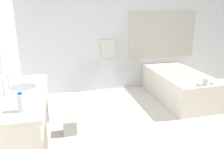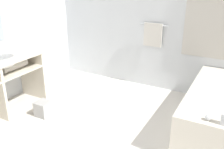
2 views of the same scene
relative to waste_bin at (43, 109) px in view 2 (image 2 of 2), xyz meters
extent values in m
cube|color=silver|center=(1.31, 1.79, 1.24)|extent=(7.40, 0.06, 2.70)
cylinder|color=silver|center=(1.01, 1.72, 1.04)|extent=(0.50, 0.02, 0.02)
cube|color=beige|center=(1.01, 1.71, 0.87)|extent=(0.32, 0.04, 0.40)
cylinder|color=white|center=(-0.58, -0.12, 0.68)|extent=(0.34, 0.34, 0.13)
cube|color=beige|center=(-0.58, 0.41, 0.29)|extent=(0.54, 0.04, 0.80)
cylinder|color=beige|center=(-0.54, 0.04, 0.57)|extent=(0.13, 0.43, 0.13)
cube|color=silver|center=(2.37, 0.04, 0.51)|extent=(0.04, 0.07, 0.12)
sphere|color=silver|center=(2.23, 0.04, 0.48)|extent=(0.06, 0.06, 0.06)
cube|color=#B2B2B2|center=(0.00, 0.00, 0.00)|extent=(0.21, 0.21, 0.22)
camera|label=1|loc=(-0.12, -3.06, 1.73)|focal=35.00mm
camera|label=2|loc=(2.43, -2.34, 1.81)|focal=40.00mm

